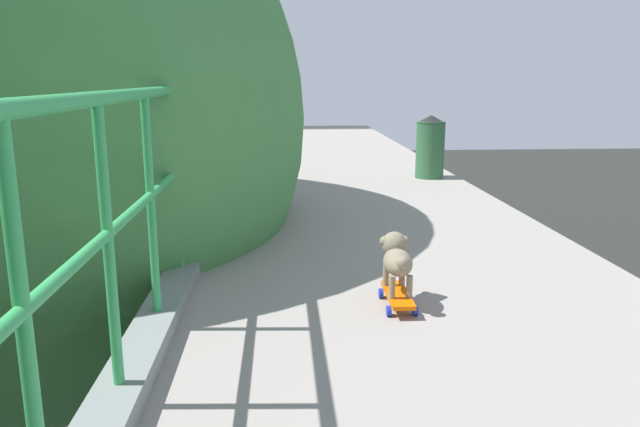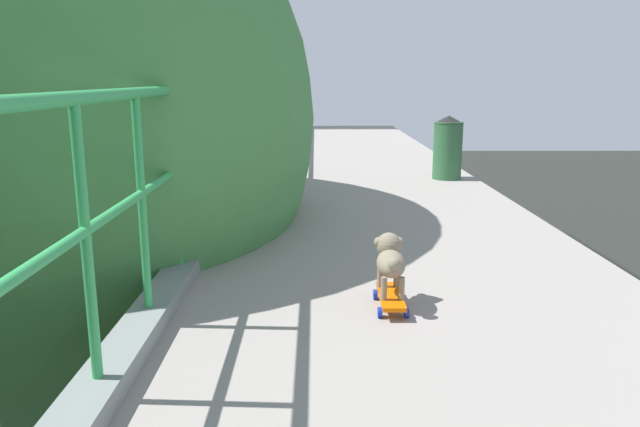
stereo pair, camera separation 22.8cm
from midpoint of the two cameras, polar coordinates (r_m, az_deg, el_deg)
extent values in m
cylinder|color=green|center=(2.48, -18.81, -2.87)|extent=(0.04, 0.04, 1.13)
cylinder|color=green|center=(3.20, -14.55, 0.84)|extent=(0.04, 0.04, 1.13)
cylinder|color=green|center=(3.95, -11.88, 3.16)|extent=(0.04, 0.04, 1.13)
cylinder|color=green|center=(4.70, -10.05, 4.74)|extent=(0.04, 0.04, 1.13)
cylinder|color=green|center=(5.46, -8.72, 5.88)|extent=(0.04, 0.04, 1.13)
cylinder|color=green|center=(6.22, -7.71, 6.74)|extent=(0.04, 0.04, 1.13)
cylinder|color=green|center=(6.99, -6.92, 7.41)|extent=(0.04, 0.04, 1.13)
cylinder|color=green|center=(7.75, -6.29, 7.95)|extent=(0.04, 0.04, 1.13)
cylinder|color=green|center=(8.52, -5.76, 8.39)|extent=(0.04, 0.04, 1.13)
cylinder|color=green|center=(9.29, -5.33, 8.75)|extent=(0.04, 0.04, 1.13)
cylinder|color=green|center=(10.06, -4.96, 9.06)|extent=(0.04, 0.04, 1.13)
cylinder|color=green|center=(10.83, -4.64, 9.33)|extent=(0.04, 0.04, 1.13)
cylinder|color=green|center=(11.60, -4.36, 9.56)|extent=(0.04, 0.04, 1.13)
cylinder|color=green|center=(12.38, -4.12, 9.76)|extent=(0.04, 0.04, 1.13)
cylinder|color=green|center=(13.15, -3.91, 9.93)|extent=(0.04, 0.04, 1.13)
cylinder|color=green|center=(13.92, -3.72, 10.09)|extent=(0.04, 0.04, 1.13)
cylinder|color=green|center=(14.69, -3.55, 10.23)|extent=(0.04, 0.04, 1.13)
cylinder|color=green|center=(15.47, -3.39, 10.36)|extent=(0.04, 0.04, 1.13)
cube|color=#0F4995|center=(23.09, -22.79, -1.90)|extent=(2.50, 11.16, 3.16)
cube|color=black|center=(22.96, -22.91, -0.56)|extent=(2.52, 10.26, 0.70)
cylinder|color=black|center=(26.58, -17.01, -2.69)|extent=(0.28, 0.96, 0.96)
cylinder|color=black|center=(27.37, -21.83, -2.62)|extent=(0.28, 0.96, 0.96)
cylinder|color=black|center=(20.32, -22.53, -7.88)|extent=(0.28, 0.96, 0.96)
cylinder|color=brown|center=(16.07, -11.70, -5.30)|extent=(0.39, 0.39, 4.79)
ellipsoid|color=#378349|center=(15.34, -12.34, 8.33)|extent=(5.11, 5.11, 4.01)
cube|color=#F16003|center=(3.55, 8.54, -7.76)|extent=(0.13, 0.44, 0.02)
cylinder|color=#182EA9|center=(3.71, 9.35, -7.57)|extent=(0.02, 0.06, 0.06)
cylinder|color=#182EA9|center=(3.69, 7.04, -7.62)|extent=(0.02, 0.06, 0.06)
cylinder|color=#182EA9|center=(3.45, 10.10, -9.22)|extent=(0.02, 0.06, 0.06)
cylinder|color=#182EA9|center=(3.43, 7.61, -9.28)|extent=(0.02, 0.06, 0.06)
cylinder|color=gray|center=(3.66, 9.05, -5.87)|extent=(0.04, 0.04, 0.13)
cylinder|color=gray|center=(3.64, 7.50, -5.89)|extent=(0.04, 0.04, 0.13)
cylinder|color=gray|center=(3.45, 9.60, -7.02)|extent=(0.04, 0.04, 0.13)
cylinder|color=gray|center=(3.44, 7.97, -7.06)|extent=(0.04, 0.04, 0.13)
ellipsoid|color=gray|center=(3.51, 8.58, -4.72)|extent=(0.17, 0.29, 0.15)
sphere|color=gray|center=(3.61, 8.34, -3.01)|extent=(0.15, 0.15, 0.15)
ellipsoid|color=slate|center=(3.68, 8.18, -2.89)|extent=(0.05, 0.07, 0.05)
sphere|color=gray|center=(3.61, 9.25, -2.71)|extent=(0.06, 0.06, 0.06)
sphere|color=gray|center=(3.60, 7.45, -2.72)|extent=(0.06, 0.06, 0.06)
sphere|color=gray|center=(3.35, 8.99, -4.77)|extent=(0.07, 0.07, 0.07)
cylinder|color=#30623B|center=(8.12, 12.77, 5.83)|extent=(0.37, 0.37, 0.75)
cone|color=black|center=(8.09, 12.91, 8.67)|extent=(0.38, 0.38, 0.10)
camera|label=1|loc=(0.11, -88.44, 0.35)|focal=33.82mm
camera|label=2|loc=(0.11, 91.56, -0.35)|focal=33.82mm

